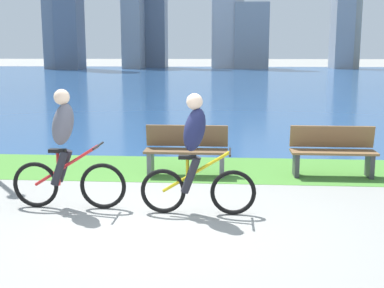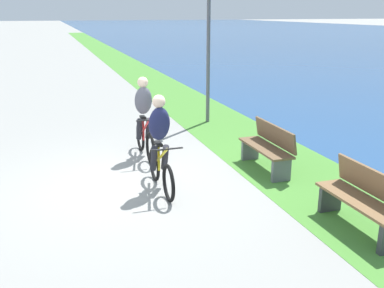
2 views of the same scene
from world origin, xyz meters
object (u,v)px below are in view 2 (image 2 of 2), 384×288
cyclist_trailing (144,118)px  bench_near_path (363,200)px  lamppost_tall (209,19)px  cyclist_lead (160,144)px  bench_far_along_path (268,147)px

cyclist_trailing → bench_near_path: size_ratio=1.14×
lamppost_tall → cyclist_lead: bearing=-29.8°
bench_far_along_path → bench_near_path: bearing=2.3°
cyclist_lead → bench_near_path: cyclist_lead is taller
cyclist_lead → lamppost_tall: bearing=150.2°
cyclist_lead → bench_far_along_path: (-0.32, 2.24, -0.38)m
cyclist_trailing → bench_near_path: 4.73m
lamppost_tall → cyclist_trailing: bearing=-43.5°
bench_near_path → lamppost_tall: 7.03m
cyclist_trailing → lamppost_tall: bearing=136.5°
cyclist_lead → bench_far_along_path: cyclist_lead is taller
bench_near_path → bench_far_along_path: size_ratio=1.00×
cyclist_trailing → lamppost_tall: (-2.46, 2.34, 1.95)m
bench_near_path → lamppost_tall: size_ratio=0.35×
cyclist_trailing → bench_far_along_path: 2.63m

